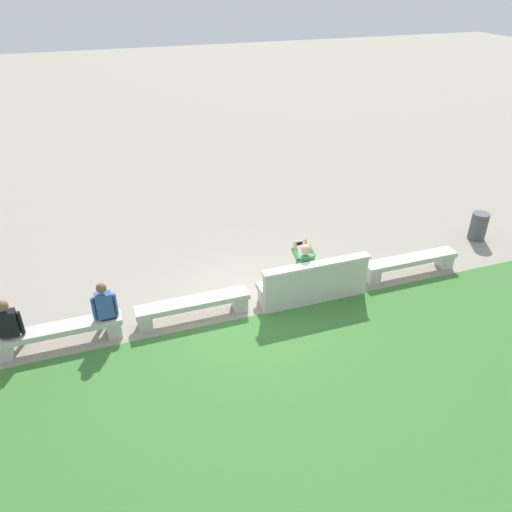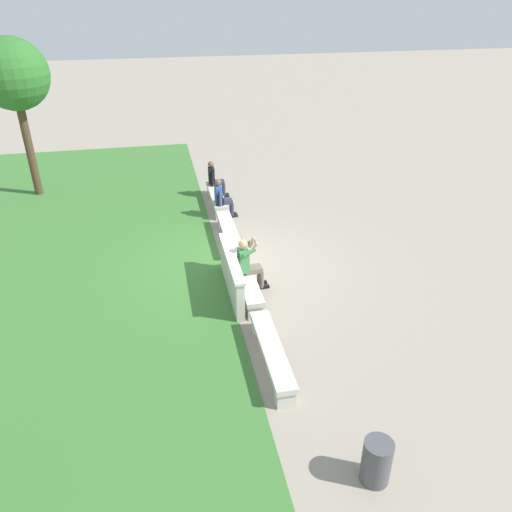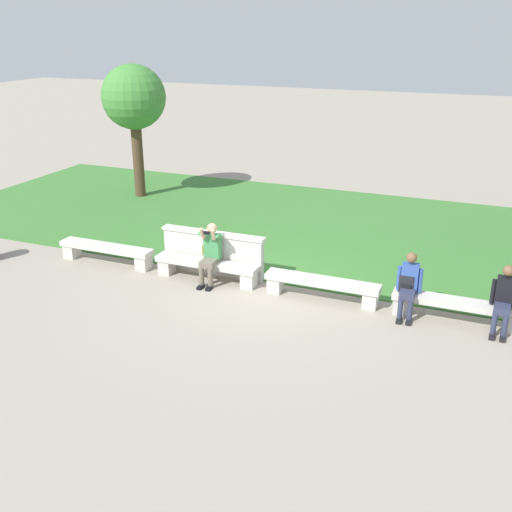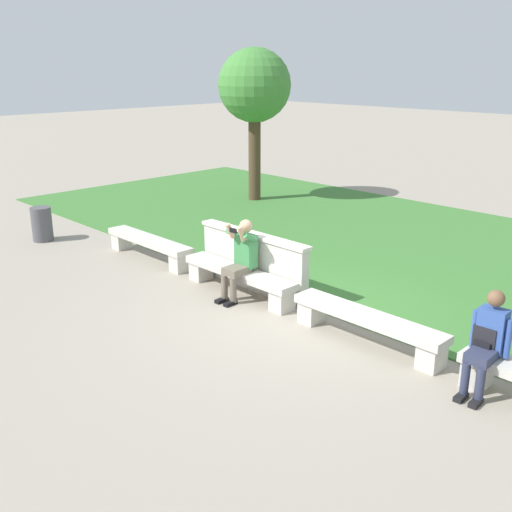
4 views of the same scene
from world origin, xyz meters
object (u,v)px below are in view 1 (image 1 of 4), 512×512
person_companion (10,324)px  trash_bin (479,226)px  person_distant (104,306)px  backpack (108,310)px  bench_far (59,332)px  bench_main (410,262)px  person_photographer (302,266)px  bench_mid (193,306)px  bench_near (309,283)px

person_companion → trash_bin: size_ratio=1.68×
person_distant → backpack: size_ratio=2.94×
bench_far → trash_bin: 10.69m
bench_main → trash_bin: size_ratio=3.17×
person_companion → person_photographer: bearing=-179.9°
bench_mid → person_photographer: (-2.48, -0.08, 0.43)m
bench_mid → person_companion: (3.42, -0.07, 0.36)m
person_distant → trash_bin: 9.78m
trash_bin → backpack: bearing=5.5°
bench_far → backpack: 1.00m
backpack → trash_bin: 9.74m
bench_main → person_distant: size_ratio=1.89×
bench_far → backpack: bearing=178.8°
bench_mid → backpack: size_ratio=5.56×
bench_far → person_photographer: person_photographer is taller
bench_far → person_companion: (0.79, -0.07, 0.36)m
bench_main → person_photographer: bearing=-1.6°
person_photographer → person_companion: bearing=0.1°
bench_near → person_companion: size_ratio=1.89×
bench_near → bench_far: (5.26, 0.00, 0.00)m
bench_mid → trash_bin: bearing=-173.5°
person_companion → backpack: 1.75m
person_photographer → backpack: bearing=1.3°
person_distant → trash_bin: size_ratio=1.68×
person_companion → bench_mid: bearing=178.9°
bench_near → person_photographer: 0.46m
bench_far → person_distant: bearing=-175.8°
bench_mid → person_photographer: bearing=-178.2°
bench_mid → bench_far: 2.63m
bench_main → person_distant: bearing=-0.5°
person_photographer → bench_far: bearing=0.9°
person_photographer → backpack: size_ratio=3.08×
person_distant → backpack: (-0.05, 0.09, -0.05)m
person_photographer → person_distant: size_ratio=1.05×
bench_mid → bench_main: bearing=180.0°
bench_near → person_companion: 6.07m
bench_main → person_photographer: size_ratio=1.80×
person_distant → trash_bin: (-9.74, -0.85, -0.30)m
trash_bin → bench_far: bearing=4.9°
person_distant → backpack: person_distant is taller
bench_near → backpack: (4.31, 0.02, 0.31)m
backpack → trash_bin: size_ratio=0.57×
bench_main → bench_near: bearing=0.0°
person_companion → trash_bin: (-11.44, -0.85, -0.30)m
bench_far → person_distant: 0.98m
person_distant → backpack: bearing=118.5°
person_photographer → trash_bin: size_ratio=1.76×
person_companion → trash_bin: bearing=-175.7°
bench_main → bench_far: 7.89m
bench_main → backpack: backpack is taller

